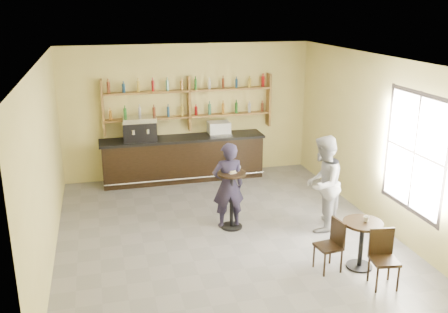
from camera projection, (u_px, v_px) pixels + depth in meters
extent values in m
plane|color=slate|center=(224.00, 234.00, 9.27)|extent=(7.00, 7.00, 0.00)
plane|color=white|center=(224.00, 60.00, 8.32)|extent=(7.00, 7.00, 0.00)
plane|color=#D8CB7A|center=(188.00, 111.00, 12.03)|extent=(7.00, 0.00, 7.00)
plane|color=#D8CB7A|center=(302.00, 239.00, 5.56)|extent=(7.00, 0.00, 7.00)
plane|color=#D8CB7A|center=(45.00, 165.00, 8.08)|extent=(0.00, 7.00, 7.00)
plane|color=#D8CB7A|center=(376.00, 140.00, 9.51)|extent=(0.00, 7.00, 7.00)
plane|color=white|center=(415.00, 153.00, 8.37)|extent=(0.00, 2.00, 2.00)
cube|color=white|center=(232.00, 173.00, 9.21)|extent=(0.19, 0.19, 0.00)
torus|color=gold|center=(232.00, 171.00, 9.20)|extent=(0.16, 0.16, 0.05)
imported|color=white|center=(238.00, 168.00, 9.32)|extent=(0.13, 0.13, 0.09)
imported|color=black|center=(228.00, 185.00, 9.35)|extent=(0.61, 0.41, 1.67)
imported|color=white|center=(366.00, 219.00, 7.87)|extent=(0.12, 0.12, 0.09)
imported|color=gray|center=(323.00, 184.00, 9.22)|extent=(1.10, 1.12, 1.82)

